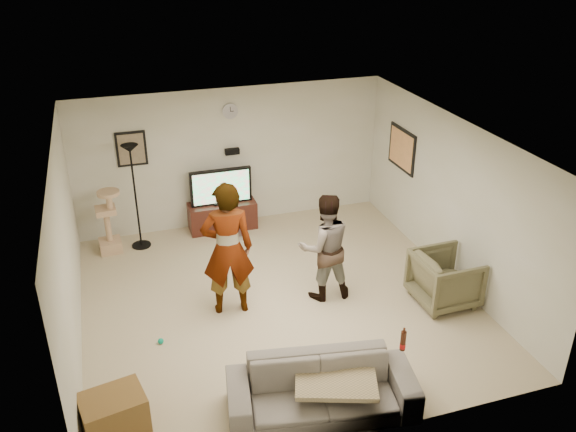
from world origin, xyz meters
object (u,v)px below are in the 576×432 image
object	(u,v)px
person_right	(325,247)
side_table	(114,413)
tv	(221,187)
beer_bottle	(403,341)
tv_stand	(222,216)
armchair	(445,279)
cat_tree	(107,221)
person_left	(228,249)
sofa	(322,389)
floor_lamp	(136,198)

from	to	relation	value
person_right	side_table	size ratio (longest dim) A/B	2.42
side_table	tv	bearing A→B (deg)	63.88
person_right	beer_bottle	distance (m)	2.19
tv_stand	armchair	world-z (taller)	armchair
cat_tree	person_left	size ratio (longest dim) A/B	0.56
tv	armchair	size ratio (longest dim) A/B	1.27
cat_tree	person_left	distance (m)	2.78
beer_bottle	side_table	size ratio (longest dim) A/B	0.37
tv	sofa	xyz separation A→B (m)	(0.11, -4.76, -0.51)
floor_lamp	cat_tree	size ratio (longest dim) A/B	1.64
beer_bottle	side_table	bearing A→B (deg)	172.61
cat_tree	beer_bottle	xyz separation A→B (m)	(3.06, -4.52, 0.18)
sofa	floor_lamp	bearing A→B (deg)	118.97
person_left	sofa	size ratio (longest dim) A/B	0.93
floor_lamp	beer_bottle	bearing A→B (deg)	-60.64
cat_tree	armchair	world-z (taller)	cat_tree
person_left	tv	bearing A→B (deg)	-93.28
cat_tree	floor_lamp	bearing A→B (deg)	2.48
sofa	armchair	size ratio (longest dim) A/B	2.47
cat_tree	sofa	bearing A→B (deg)	-65.22
person_left	side_table	distance (m)	2.61
person_right	side_table	bearing A→B (deg)	32.85
floor_lamp	tv_stand	bearing A→B (deg)	8.46
armchair	tv	bearing A→B (deg)	36.83
beer_bottle	armchair	world-z (taller)	beer_bottle
tv	sofa	bearing A→B (deg)	-88.66
floor_lamp	person_right	size ratio (longest dim) A/B	1.12
person_left	side_table	size ratio (longest dim) A/B	2.93
tv	side_table	distance (m)	4.88
tv_stand	floor_lamp	size ratio (longest dim) A/B	0.66
tv_stand	armchair	xyz separation A→B (m)	(2.56, -3.28, 0.14)
tv	cat_tree	xyz separation A→B (m)	(-1.98, -0.24, -0.26)
beer_bottle	floor_lamp	bearing A→B (deg)	119.36
person_left	side_table	xyz separation A→B (m)	(-1.70, -1.83, -0.76)
floor_lamp	beer_bottle	xyz separation A→B (m)	(2.56, -4.54, -0.17)
tv	cat_tree	world-z (taller)	tv
beer_bottle	side_table	distance (m)	3.28
beer_bottle	armchair	bearing A→B (deg)	45.09
floor_lamp	sofa	size ratio (longest dim) A/B	0.86
side_table	person_right	bearing A→B (deg)	29.68
floor_lamp	tv	bearing A→B (deg)	8.46
cat_tree	sofa	xyz separation A→B (m)	(2.09, -4.52, -0.25)
tv_stand	tv	size ratio (longest dim) A/B	1.10
cat_tree	person_right	bearing A→B (deg)	-38.52
cat_tree	sofa	size ratio (longest dim) A/B	0.53
armchair	cat_tree	bearing A→B (deg)	55.03
floor_lamp	side_table	size ratio (longest dim) A/B	2.71
sofa	tv_stand	bearing A→B (deg)	101.06
tv_stand	sofa	world-z (taller)	sofa
tv_stand	person_right	xyz separation A→B (m)	(0.96, -2.58, 0.56)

